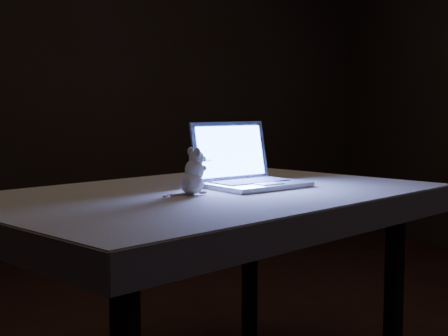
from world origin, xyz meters
name	(u,v)px	position (x,y,z in m)	size (l,w,h in m)	color
back_wall	(81,61)	(0.00, 2.50, 1.30)	(4.50, 0.04, 2.60)	black
table	(207,305)	(-0.26, -0.14, 0.36)	(1.34, 0.86, 0.72)	black
tablecloth	(197,205)	(-0.29, -0.14, 0.68)	(1.43, 0.95, 0.09)	beige
laptop	(256,155)	(-0.08, -0.13, 0.83)	(0.32, 0.28, 0.22)	#B0B0B5
plush_mouse	(192,171)	(-0.34, -0.20, 0.80)	(0.10, 0.10, 0.14)	white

